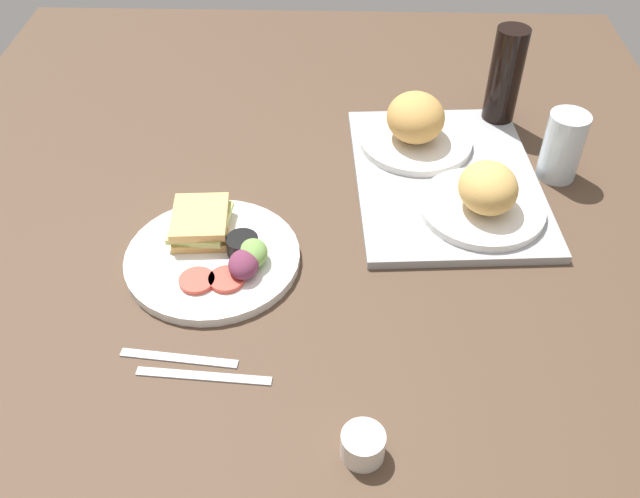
{
  "coord_description": "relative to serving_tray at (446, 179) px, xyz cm",
  "views": [
    {
      "loc": [
        82.49,
        5.41,
        78.45
      ],
      "look_at": [
        2.0,
        3.0,
        4.0
      ],
      "focal_mm": 39.1,
      "sensor_mm": 36.0,
      "label": 1
    }
  ],
  "objects": [
    {
      "name": "soda_bottle",
      "position": [
        -20.4,
        12.47,
        9.52
      ],
      "size": [
        6.4,
        6.4,
        20.64
      ],
      "primitive_type": "cylinder",
      "color": "black",
      "rests_on": "ground_plane"
    },
    {
      "name": "plate_with_salad",
      "position": [
        21.77,
        -39.56,
        0.92
      ],
      "size": [
        28.29,
        28.29,
        5.4
      ],
      "color": "white",
      "rests_on": "ground_plane"
    },
    {
      "name": "bread_plate_near",
      "position": [
        -10.29,
        -5.27,
        4.8
      ],
      "size": [
        21.63,
        21.63,
        10.11
      ],
      "color": "white",
      "rests_on": "serving_tray"
    },
    {
      "name": "ground_plane",
      "position": [
        21.2,
        -25.54,
        -2.3
      ],
      "size": [
        190.0,
        150.0,
        3.0
      ],
      "primitive_type": "cube",
      "color": "#4C3828"
    },
    {
      "name": "drinking_glass",
      "position": [
        -2.94,
        20.76,
        5.68
      ],
      "size": [
        7.24,
        7.24,
        12.96
      ],
      "primitive_type": "cylinder",
      "color": "silver",
      "rests_on": "ground_plane"
    },
    {
      "name": "bread_plate_far",
      "position": [
        10.22,
        5.15,
        4.19
      ],
      "size": [
        21.54,
        21.54,
        9.26
      ],
      "color": "white",
      "rests_on": "serving_tray"
    },
    {
      "name": "fork",
      "position": [
        42.44,
        -41.98,
        -0.55
      ],
      "size": [
        3.12,
        17.05,
        0.5
      ],
      "primitive_type": "cube",
      "rotation": [
        0.0,
        0.0,
        1.47
      ],
      "color": "#B7B7BC",
      "rests_on": "ground_plane"
    },
    {
      "name": "knife",
      "position": [
        45.44,
        -37.98,
        -0.55
      ],
      "size": [
        2.63,
        19.05,
        0.5
      ],
      "primitive_type": "cube",
      "rotation": [
        0.0,
        0.0,
        1.51
      ],
      "color": "#B7B7BC",
      "rests_on": "ground_plane"
    },
    {
      "name": "serving_tray",
      "position": [
        0.0,
        0.0,
        0.0
      ],
      "size": [
        47.12,
        35.95,
        1.6
      ],
      "primitive_type": "cube",
      "rotation": [
        0.0,
        0.0,
        0.07
      ],
      "color": "#9EA0A3",
      "rests_on": "ground_plane"
    },
    {
      "name": "espresso_cup",
      "position": [
        56.72,
        -16.21,
        1.2
      ],
      "size": [
        5.6,
        5.6,
        4.0
      ],
      "primitive_type": "cylinder",
      "color": "silver",
      "rests_on": "ground_plane"
    }
  ]
}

